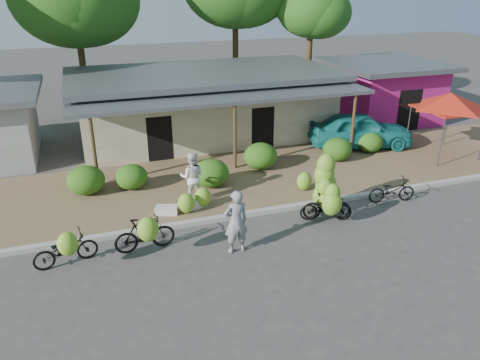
% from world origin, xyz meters
% --- Properties ---
extents(ground, '(100.00, 100.00, 0.00)m').
position_xyz_m(ground, '(0.00, 0.00, 0.00)').
color(ground, '#413F3D').
rests_on(ground, ground).
extents(sidewalk, '(60.00, 6.00, 0.12)m').
position_xyz_m(sidewalk, '(0.00, 5.00, 0.06)').
color(sidewalk, olive).
rests_on(sidewalk, ground).
extents(curb, '(60.00, 0.25, 0.15)m').
position_xyz_m(curb, '(0.00, 2.00, 0.07)').
color(curb, '#A8A399').
rests_on(curb, ground).
extents(shop_main, '(13.00, 8.50, 3.35)m').
position_xyz_m(shop_main, '(0.00, 10.93, 1.72)').
color(shop_main, beige).
rests_on(shop_main, ground).
extents(shop_pink, '(6.00, 6.00, 3.25)m').
position_xyz_m(shop_pink, '(10.50, 10.99, 1.67)').
color(shop_pink, '#BF1D5D').
rests_on(shop_pink, ground).
extents(tree_near_right, '(4.24, 4.05, 7.56)m').
position_xyz_m(tree_near_right, '(7.31, 14.61, 5.97)').
color(tree_near_right, '#47311C').
rests_on(tree_near_right, ground).
extents(hedge_0, '(1.38, 1.24, 1.08)m').
position_xyz_m(hedge_0, '(-6.04, 5.42, 0.66)').
color(hedge_0, '#1E4F12').
rests_on(hedge_0, sidewalk).
extents(hedge_1, '(1.23, 1.10, 0.96)m').
position_xyz_m(hedge_1, '(-4.39, 5.34, 0.60)').
color(hedge_1, '#1E4F12').
rests_on(hedge_1, sidewalk).
extents(hedge_2, '(1.40, 1.26, 1.09)m').
position_xyz_m(hedge_2, '(-1.48, 4.56, 0.66)').
color(hedge_2, '#1E4F12').
rests_on(hedge_2, sidewalk).
extents(hedge_3, '(1.43, 1.29, 1.12)m').
position_xyz_m(hedge_3, '(0.98, 5.67, 0.68)').
color(hedge_3, '#1E4F12').
rests_on(hedge_3, sidewalk).
extents(hedge_4, '(1.31, 1.18, 1.02)m').
position_xyz_m(hedge_4, '(4.52, 5.49, 0.63)').
color(hedge_4, '#1E4F12').
rests_on(hedge_4, sidewalk).
extents(hedge_5, '(1.20, 1.08, 0.94)m').
position_xyz_m(hedge_5, '(6.52, 5.98, 0.59)').
color(hedge_5, '#1E4F12').
rests_on(hedge_5, sidewalk).
extents(red_canopy, '(3.50, 3.50, 2.86)m').
position_xyz_m(red_canopy, '(9.36, 4.56, 2.61)').
color(red_canopy, '#59595E').
rests_on(red_canopy, sidewalk).
extents(bike_far_left, '(1.88, 1.36, 1.34)m').
position_xyz_m(bike_far_left, '(-6.76, 0.81, 0.55)').
color(bike_far_left, black).
rests_on(bike_far_left, ground).
extents(bike_left, '(1.84, 1.21, 1.41)m').
position_xyz_m(bike_left, '(-4.54, 0.82, 0.64)').
color(bike_left, black).
rests_on(bike_left, ground).
extents(bike_center, '(1.84, 1.39, 2.18)m').
position_xyz_m(bike_center, '(1.56, 1.16, 0.89)').
color(bike_center, black).
rests_on(bike_center, ground).
extents(bike_right, '(1.69, 1.36, 1.56)m').
position_xyz_m(bike_right, '(1.46, 0.70, 0.69)').
color(bike_right, black).
rests_on(bike_right, ground).
extents(bike_far_right, '(1.82, 0.88, 0.91)m').
position_xyz_m(bike_far_right, '(4.41, 1.35, 0.46)').
color(bike_far_right, black).
rests_on(bike_far_right, ground).
extents(loose_banana_a, '(0.58, 0.49, 0.72)m').
position_xyz_m(loose_banana_a, '(-2.88, 2.69, 0.48)').
color(loose_banana_a, '#8AAF2B').
rests_on(loose_banana_a, sidewalk).
extents(loose_banana_b, '(0.58, 0.49, 0.73)m').
position_xyz_m(loose_banana_b, '(-2.24, 2.97, 0.48)').
color(loose_banana_b, '#8AAF2B').
rests_on(loose_banana_b, sidewalk).
extents(loose_banana_c, '(0.58, 0.49, 0.73)m').
position_xyz_m(loose_banana_c, '(1.75, 3.08, 0.48)').
color(loose_banana_c, '#8AAF2B').
rests_on(loose_banana_c, sidewalk).
extents(sack_near, '(0.93, 0.62, 0.30)m').
position_xyz_m(sack_near, '(-2.54, 2.98, 0.27)').
color(sack_near, beige).
rests_on(sack_near, sidewalk).
extents(sack_far, '(0.83, 0.61, 0.28)m').
position_xyz_m(sack_far, '(-3.55, 2.83, 0.26)').
color(sack_far, beige).
rests_on(sack_far, sidewalk).
extents(vendor, '(0.74, 0.51, 1.98)m').
position_xyz_m(vendor, '(-2.00, -0.01, 0.99)').
color(vendor, gray).
rests_on(vendor, ground).
extents(bystander, '(1.05, 0.92, 1.81)m').
position_xyz_m(bystander, '(-2.44, 3.60, 1.03)').
color(bystander, silver).
rests_on(bystander, sidewalk).
extents(teal_van, '(5.13, 3.07, 1.64)m').
position_xyz_m(teal_van, '(6.48, 6.79, 0.94)').
color(teal_van, '#1B7C7A').
rests_on(teal_van, sidewalk).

